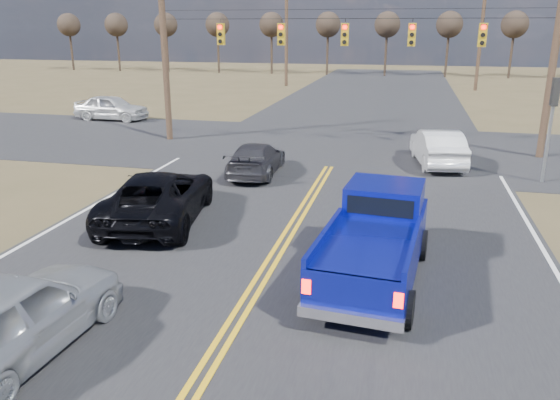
% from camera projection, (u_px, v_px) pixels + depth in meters
% --- Properties ---
extents(ground, '(160.00, 160.00, 0.00)m').
position_uv_depth(ground, '(218.00, 351.00, 9.94)').
color(ground, brown).
rests_on(ground, ground).
extents(road_main, '(14.00, 120.00, 0.02)m').
position_uv_depth(road_main, '(313.00, 194.00, 19.22)').
color(road_main, '#28282B').
rests_on(road_main, ground).
extents(road_cross, '(120.00, 12.00, 0.02)m').
position_uv_depth(road_cross, '(341.00, 148.00, 26.64)').
color(road_cross, '#28282B').
rests_on(road_cross, ground).
extents(signal_gantry, '(19.60, 4.83, 10.00)m').
position_uv_depth(signal_gantry, '(355.00, 40.00, 24.80)').
color(signal_gantry, '#473323').
rests_on(signal_gantry, ground).
extents(utility_poles, '(19.60, 58.32, 10.00)m').
position_uv_depth(utility_poles, '(342.00, 37.00, 24.13)').
color(utility_poles, '#473323').
rests_on(utility_poles, ground).
extents(treeline, '(87.00, 117.80, 7.40)m').
position_uv_depth(treeline, '(362.00, 26.00, 33.23)').
color(treeline, '#33261C').
rests_on(treeline, ground).
extents(pickup_truck, '(2.52, 5.50, 2.01)m').
position_uv_depth(pickup_truck, '(376.00, 241.00, 12.46)').
color(pickup_truck, black).
rests_on(pickup_truck, ground).
extents(silver_suv, '(2.16, 4.78, 1.59)m').
position_uv_depth(silver_suv, '(12.00, 316.00, 9.56)').
color(silver_suv, '#ABAFB3').
rests_on(silver_suv, ground).
extents(black_suv, '(3.41, 5.86, 1.53)m').
position_uv_depth(black_suv, '(159.00, 196.00, 16.43)').
color(black_suv, black).
rests_on(black_suv, ground).
extents(white_car_queue, '(2.33, 4.85, 1.53)m').
position_uv_depth(white_car_queue, '(438.00, 147.00, 23.13)').
color(white_car_queue, white).
rests_on(white_car_queue, ground).
extents(dgrey_car_queue, '(1.98, 4.43, 1.26)m').
position_uv_depth(dgrey_car_queue, '(256.00, 159.00, 21.67)').
color(dgrey_car_queue, '#37363B').
rests_on(dgrey_car_queue, ground).
extents(cross_car_west, '(2.02, 4.70, 1.58)m').
position_uv_depth(cross_car_west, '(111.00, 107.00, 34.34)').
color(cross_car_west, silver).
rests_on(cross_car_west, ground).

